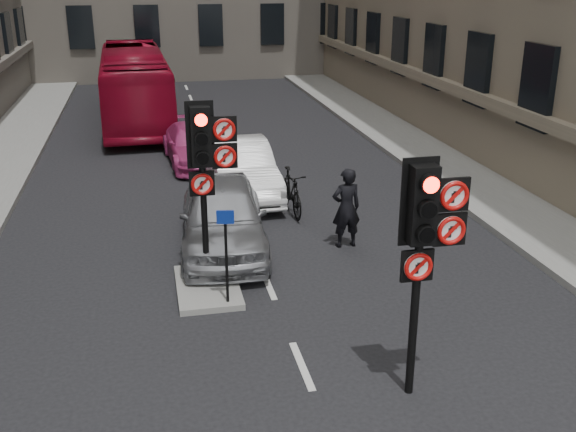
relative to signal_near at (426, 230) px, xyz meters
name	(u,v)px	position (x,y,z in m)	size (l,w,h in m)	color
pavement_right	(453,165)	(5.71, 11.01, -2.50)	(3.00, 50.00, 0.16)	gray
centre_island	(208,287)	(-2.69, 4.01, -2.52)	(1.20, 2.00, 0.12)	gray
signal_near	(426,230)	(0.00, 0.00, 0.00)	(0.91, 0.40, 3.58)	black
signal_far	(206,156)	(-2.60, 4.00, 0.12)	(0.91, 0.40, 3.58)	black
car_silver	(223,216)	(-2.13, 6.01, -1.80)	(1.85, 4.59, 1.57)	#929499
car_white	(241,169)	(-1.20, 9.74, -1.83)	(1.58, 4.54, 1.50)	white
car_pink	(194,145)	(-2.20, 13.24, -1.97)	(1.70, 4.19, 1.22)	#BF387C
bus_red	(135,86)	(-4.02, 19.96, -1.11)	(2.48, 10.60, 2.95)	maroon
motorcycle	(291,192)	(-0.16, 8.00, -2.01)	(0.53, 1.89, 1.14)	black
motorcyclist	(346,208)	(0.58, 5.58, -1.67)	(0.67, 0.44, 1.83)	black
info_sign	(226,244)	(-2.39, 3.19, -1.30)	(0.31, 0.12, 1.81)	black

